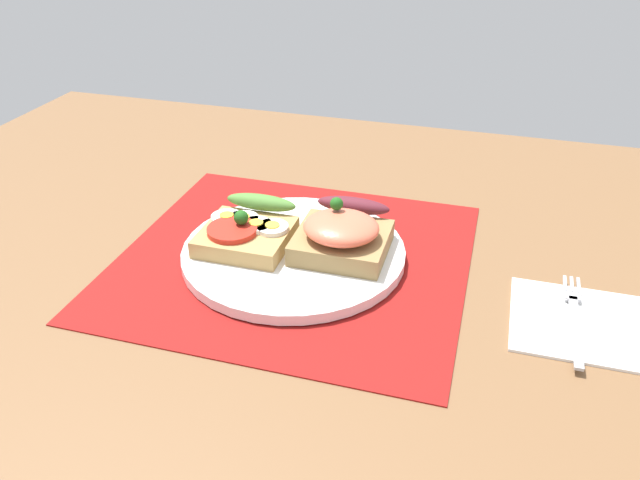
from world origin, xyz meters
TOP-DOWN VIEW (x-y plane):
  - ground_plane at (0.00, 0.00)cm, footprint 120.00×90.00cm
  - placemat at (0.00, 0.00)cm, footprint 37.51×35.36cm
  - plate at (0.00, 0.00)cm, footprint 24.33×24.33cm
  - sandwich_egg_tomato at (-5.29, -0.04)cm, footprint 9.44×10.38cm
  - sandwich_salmon at (5.24, 1.11)cm, footprint 9.75×10.65cm
  - napkin at (29.63, -3.32)cm, footprint 12.87×11.84cm
  - fork at (28.99, -3.15)cm, footprint 1.62×14.38cm

SIDE VIEW (x-z plane):
  - ground_plane at x=0.00cm, z-range -3.20..0.00cm
  - placemat at x=0.00cm, z-range 0.00..0.30cm
  - napkin at x=29.63cm, z-range 0.00..0.60cm
  - fork at x=28.99cm, z-range 0.60..0.92cm
  - plate at x=0.00cm, z-range 0.30..1.45cm
  - sandwich_egg_tomato at x=-5.29cm, z-range 0.87..4.99cm
  - sandwich_salmon at x=5.24cm, z-range 0.62..6.68cm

